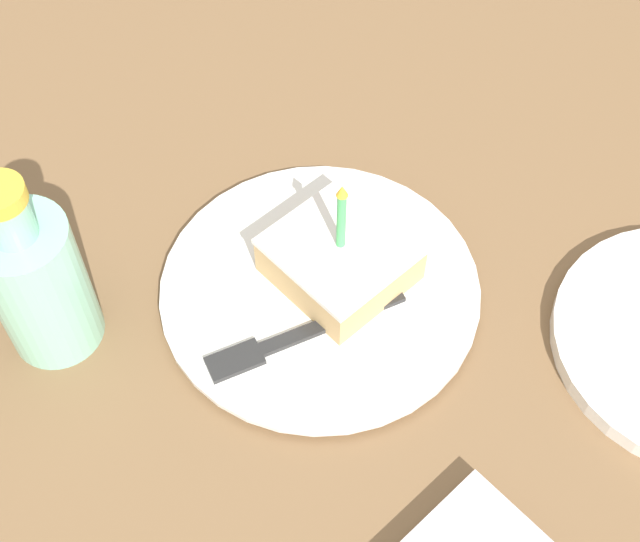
{
  "coord_description": "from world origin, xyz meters",
  "views": [
    {
      "loc": [
        0.3,
        -0.31,
        0.64
      ],
      "look_at": [
        -0.01,
        -0.02,
        0.04
      ],
      "focal_mm": 50.0,
      "sensor_mm": 36.0,
      "label": 1
    }
  ],
  "objects": [
    {
      "name": "bottle",
      "position": [
        -0.14,
        -0.21,
        0.07
      ],
      "size": [
        0.08,
        0.08,
        0.18
      ],
      "color": "#8CD1B2",
      "rests_on": "ground_plane"
    },
    {
      "name": "plate",
      "position": [
        -0.01,
        -0.02,
        0.01
      ],
      "size": [
        0.27,
        0.27,
        0.01
      ],
      "color": "white",
      "rests_on": "ground_plane"
    },
    {
      "name": "ground_plane",
      "position": [
        0.0,
        0.0,
        -0.02
      ],
      "size": [
        2.4,
        2.4,
        0.04
      ],
      "color": "brown",
      "rests_on": "ground"
    },
    {
      "name": "fork",
      "position": [
        0.01,
        -0.07,
        0.02
      ],
      "size": [
        0.07,
        0.17,
        0.0
      ],
      "color": "#262626",
      "rests_on": "plate"
    },
    {
      "name": "cake_slice",
      "position": [
        -0.01,
        0.0,
        0.04
      ],
      "size": [
        0.11,
        0.1,
        0.11
      ],
      "color": "tan",
      "rests_on": "plate"
    }
  ]
}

